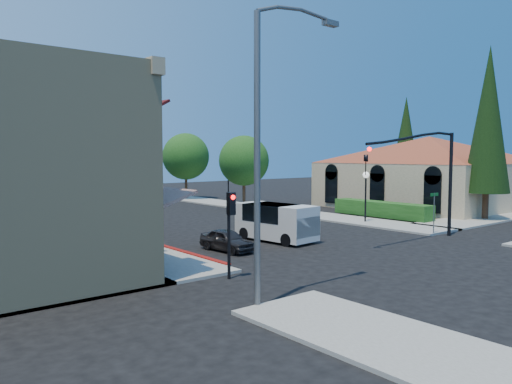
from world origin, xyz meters
TOP-DOWN VIEW (x-y plane):
  - ground at (0.00, 0.00)m, footprint 120.00×120.00m
  - sidewalk_left at (-8.75, 27.00)m, footprint 3.50×50.00m
  - sidewalk_right at (8.75, 27.00)m, footprint 3.50×50.00m
  - curb_red_strip at (-6.90, 8.00)m, footprint 0.25×10.00m
  - mission_building at (21.99, 11.50)m, footprint 30.12×30.12m
  - hedge at (11.70, 9.00)m, footprint 1.40×8.00m
  - conifer_near at (16.50, 3.50)m, footprint 3.20×3.20m
  - conifer_far at (28.00, 18.00)m, footprint 3.20×3.20m
  - street_tree_a at (8.80, 22.00)m, footprint 4.56×4.56m
  - street_tree_b at (8.80, 32.00)m, footprint 4.94×4.94m
  - signal_mast_arm at (5.86, 1.50)m, footprint 8.01×0.39m
  - secondary_signal at (-8.00, 1.41)m, footprint 0.28×0.42m
  - cobra_streetlight at (-9.15, -2.00)m, footprint 3.60×0.25m
  - street_name_sign at (7.50, 2.20)m, footprint 0.80×0.06m
  - lamppost_left_near at (-8.50, 8.00)m, footprint 0.44×0.44m
  - lamppost_left_far at (-8.50, 22.00)m, footprint 0.44×0.44m
  - lamppost_right_near at (8.50, 8.00)m, footprint 0.44×0.44m
  - lamppost_right_far at (8.50, 24.00)m, footprint 0.44×0.44m
  - white_van at (-0.99, 6.59)m, footprint 2.44×4.73m
  - parked_car_a at (-4.80, 6.00)m, footprint 1.52×3.27m
  - parked_car_b at (-5.64, 18.00)m, footprint 1.37×3.54m
  - parked_car_c at (-6.20, 22.91)m, footprint 2.27×4.42m
  - parked_car_d at (-6.20, 26.00)m, footprint 2.85×5.11m

SIDE VIEW (x-z plane):
  - ground at x=0.00m, z-range 0.00..0.00m
  - curb_red_strip at x=-6.90m, z-range -0.03..0.03m
  - hedge at x=11.70m, z-range -0.55..0.55m
  - sidewalk_left at x=-8.75m, z-range 0.00..0.12m
  - sidewalk_right at x=8.75m, z-range 0.00..0.12m
  - parked_car_a at x=-4.80m, z-range 0.00..1.08m
  - parked_car_b at x=-5.64m, z-range 0.00..1.15m
  - parked_car_c at x=-6.20m, z-range 0.00..1.23m
  - parked_car_d at x=-6.20m, z-range 0.00..1.35m
  - white_van at x=-0.99m, z-range 0.16..2.17m
  - street_name_sign at x=7.50m, z-range 0.45..2.95m
  - secondary_signal at x=-8.00m, z-range 0.66..3.98m
  - lamppost_left_near at x=-8.50m, z-range 0.95..4.52m
  - lamppost_left_far at x=-8.50m, z-range 0.95..4.52m
  - lamppost_right_near at x=8.50m, z-range 0.95..4.52m
  - lamppost_right_far at x=8.50m, z-range 0.95..4.52m
  - mission_building at x=21.99m, z-range 0.55..6.95m
  - signal_mast_arm at x=5.86m, z-range 1.09..7.09m
  - street_tree_a at x=8.80m, z-range 0.95..7.43m
  - street_tree_b at x=8.80m, z-range 1.03..8.05m
  - cobra_streetlight at x=-9.15m, z-range 0.61..9.92m
  - conifer_far at x=28.00m, z-range 0.86..11.86m
  - conifer_near at x=16.50m, z-range 0.98..13.48m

